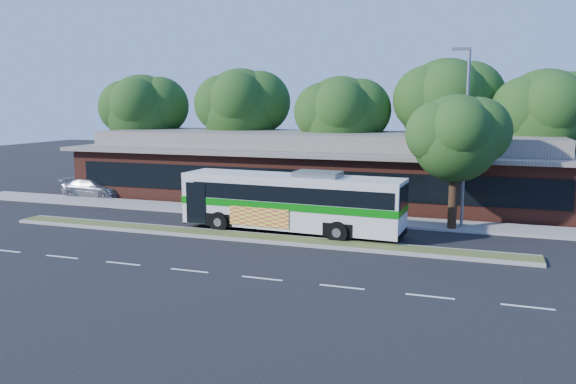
% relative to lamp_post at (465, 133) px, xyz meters
% --- Properties ---
extents(ground, '(120.00, 120.00, 0.00)m').
position_rel_lamp_post_xyz_m(ground, '(-9.56, -6.00, -4.90)').
color(ground, black).
rests_on(ground, ground).
extents(median_strip, '(26.00, 1.10, 0.15)m').
position_rel_lamp_post_xyz_m(median_strip, '(-9.56, -5.40, -4.83)').
color(median_strip, '#3E5021').
rests_on(median_strip, ground).
extents(sidewalk, '(44.00, 2.60, 0.12)m').
position_rel_lamp_post_xyz_m(sidewalk, '(-9.56, 0.40, -4.84)').
color(sidewalk, gray).
rests_on(sidewalk, ground).
extents(parking_lot, '(14.00, 12.00, 0.01)m').
position_rel_lamp_post_xyz_m(parking_lot, '(-27.56, 4.00, -4.90)').
color(parking_lot, black).
rests_on(parking_lot, ground).
extents(plaza_building, '(33.20, 11.20, 4.45)m').
position_rel_lamp_post_xyz_m(plaza_building, '(-9.56, 6.99, -2.77)').
color(plaza_building, '#56251B').
rests_on(plaza_building, ground).
extents(lamp_post, '(0.93, 0.18, 9.07)m').
position_rel_lamp_post_xyz_m(lamp_post, '(0.00, 0.00, 0.00)').
color(lamp_post, slate).
rests_on(lamp_post, ground).
extents(tree_bg_a, '(6.47, 5.80, 8.63)m').
position_rel_lamp_post_xyz_m(tree_bg_a, '(-24.15, 9.14, 0.97)').
color(tree_bg_a, black).
rests_on(tree_bg_a, ground).
extents(tree_bg_b, '(6.69, 6.00, 9.00)m').
position_rel_lamp_post_xyz_m(tree_bg_b, '(-16.13, 10.14, 1.24)').
color(tree_bg_b, black).
rests_on(tree_bg_b, ground).
extents(tree_bg_c, '(6.24, 5.60, 8.26)m').
position_rel_lamp_post_xyz_m(tree_bg_c, '(-8.16, 9.13, 0.69)').
color(tree_bg_c, black).
rests_on(tree_bg_c, ground).
extents(tree_bg_d, '(6.91, 6.20, 9.37)m').
position_rel_lamp_post_xyz_m(tree_bg_d, '(-1.12, 10.15, 1.52)').
color(tree_bg_d, black).
rests_on(tree_bg_d, ground).
extents(tree_bg_e, '(6.47, 5.80, 8.50)m').
position_rel_lamp_post_xyz_m(tree_bg_e, '(4.85, 9.14, 0.84)').
color(tree_bg_e, black).
rests_on(tree_bg_e, ground).
extents(transit_bus, '(11.25, 3.04, 3.13)m').
position_rel_lamp_post_xyz_m(transit_bus, '(-7.90, -3.60, -3.16)').
color(transit_bus, silver).
rests_on(transit_bus, ground).
extents(sedan, '(4.46, 1.89, 1.28)m').
position_rel_lamp_post_xyz_m(sedan, '(-24.32, 2.28, -4.26)').
color(sedan, '#A4A5AA').
rests_on(sedan, ground).
extents(sidewalk_tree, '(4.82, 4.33, 6.81)m').
position_rel_lamp_post_xyz_m(sidewalk_tree, '(-0.10, -0.40, -0.16)').
color(sidewalk_tree, black).
rests_on(sidewalk_tree, ground).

